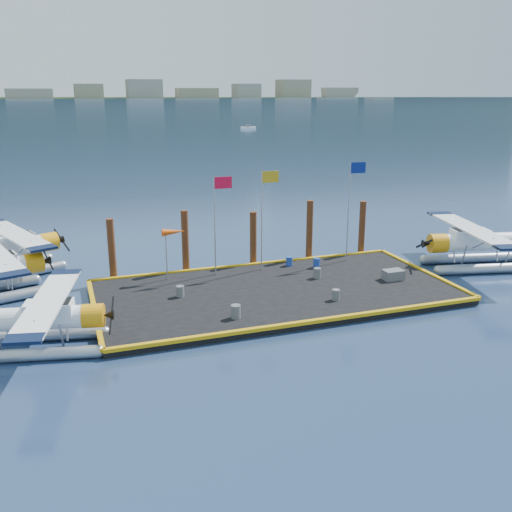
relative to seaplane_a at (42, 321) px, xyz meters
The scene contains 23 objects.
ground 12.90m from the seaplane_a, 14.31° to the left, with size 4000.00×4000.00×0.00m, color navy.
dock 12.88m from the seaplane_a, 14.31° to the left, with size 20.00×10.00×0.40m, color black.
dock_bumpers 12.86m from the seaplane_a, 14.31° to the left, with size 20.25×10.25×0.18m, color #D19A0C, non-canonical shape.
far_backdrop 1758.90m from the seaplane_a, 81.75° to the left, with size 3050.00×2050.00×810.00m.
seaplane_a is the anchor object (origin of this frame).
seaplane_c 12.56m from the seaplane_a, 99.24° to the left, with size 9.23×9.75×3.53m.
seaplane_d 26.94m from the seaplane_a, ahead, with size 9.54×10.36×3.67m.
drum_0 8.00m from the seaplane_a, 28.12° to the left, with size 0.44×0.44×0.62m, color #57585C.
drum_1 14.90m from the seaplane_a, ahead, with size 0.42×0.42×0.60m, color #57585C.
drum_2 16.11m from the seaplane_a, 15.28° to the left, with size 0.44×0.44×0.63m, color #57585C.
drum_3 9.03m from the seaplane_a, ahead, with size 0.49×0.49×0.69m, color #57585C.
drum_4 17.54m from the seaplane_a, 20.73° to the left, with size 0.44×0.44×0.61m, color #1B3B98.
drum_5 16.54m from the seaplane_a, 25.61° to the left, with size 0.42×0.42×0.59m, color #1B3B98.
crate 19.87m from the seaplane_a, ahead, with size 1.19×0.79×0.59m, color #57585C.
flagpole_red 12.66m from the seaplane_a, 34.52° to the left, with size 1.14×0.08×6.00m.
flagpole_yellow 15.19m from the seaplane_a, 27.96° to the left, with size 1.14×0.08×6.20m.
flagpole_blue 20.62m from the seaplane_a, 20.03° to the left, with size 1.14×0.08×6.50m.
windsock 10.33m from the seaplane_a, 43.28° to the left, with size 1.40×0.44×3.12m.
piling_0 9.45m from the seaplane_a, 65.38° to the left, with size 0.44×0.44×4.00m, color #401F12.
piling_1 12.04m from the seaplane_a, 45.48° to the left, with size 0.44×0.44×4.20m, color #401F12.
piling_2 15.52m from the seaplane_a, 33.54° to the left, with size 0.44×0.44×3.80m, color #401F12.
piling_3 18.99m from the seaplane_a, 26.85° to the left, with size 0.44×0.44×4.30m, color #401F12.
piling_4 22.62m from the seaplane_a, 22.27° to the left, with size 0.44×0.44×4.00m, color #401F12.
Camera 1 is at (-11.14, -28.59, 11.31)m, focal length 40.00 mm.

